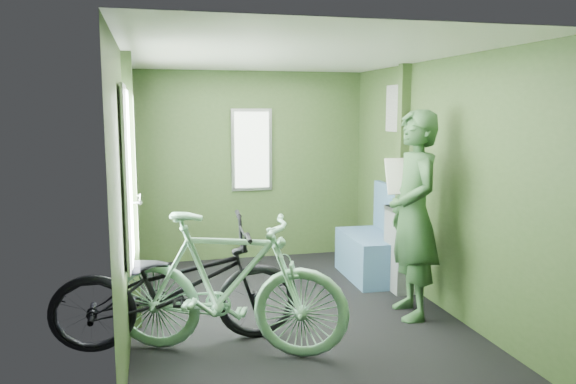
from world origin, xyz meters
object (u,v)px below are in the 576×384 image
at_px(bicycle_black, 179,347).
at_px(bench_seat, 374,251).
at_px(bicycle_mint, 227,355).
at_px(passenger, 413,215).
at_px(waste_box, 402,249).

bearing_deg(bicycle_black, bench_seat, -58.01).
relative_size(bicycle_black, bench_seat, 1.86).
xyz_separation_m(bicycle_black, bench_seat, (2.18, 1.36, 0.30)).
height_order(bicycle_black, bench_seat, bench_seat).
relative_size(bicycle_mint, passenger, 1.00).
xyz_separation_m(bicycle_black, bicycle_mint, (0.35, -0.23, 0.00)).
distance_m(bicycle_black, passenger, 2.27).
bearing_deg(waste_box, bicycle_mint, -150.18).
relative_size(passenger, waste_box, 2.13).
bearing_deg(bench_seat, bicycle_black, -146.60).
relative_size(waste_box, bench_seat, 0.85).
distance_m(bicycle_black, bench_seat, 2.59).
bearing_deg(passenger, bicycle_black, -78.23).
distance_m(passenger, bench_seat, 1.31).
height_order(bicycle_mint, waste_box, waste_box).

